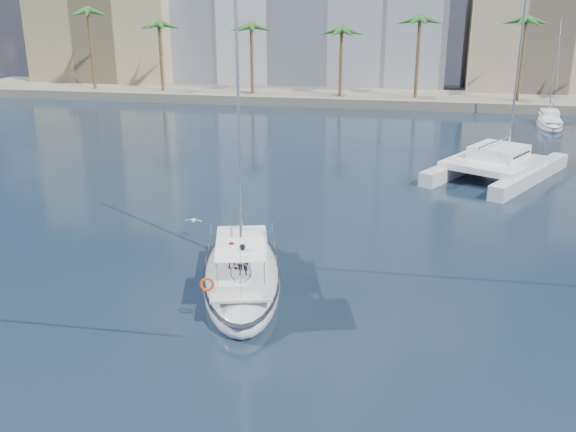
# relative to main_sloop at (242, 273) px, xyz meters

# --- Properties ---
(ground) EXTENTS (160.00, 160.00, 0.00)m
(ground) POSITION_rel_main_sloop_xyz_m (3.22, -0.45, -0.54)
(ground) COLOR black
(ground) RESTS_ON ground
(quay) EXTENTS (120.00, 14.00, 1.20)m
(quay) POSITION_rel_main_sloop_xyz_m (3.22, 60.55, 0.06)
(quay) COLOR gray
(quay) RESTS_ON ground
(building_tan_left) EXTENTS (22.00, 14.00, 22.00)m
(building_tan_left) POSITION_rel_main_sloop_xyz_m (-38.78, 68.55, 10.46)
(building_tan_left) COLOR tan
(building_tan_left) RESTS_ON ground
(building_beige) EXTENTS (20.00, 14.00, 20.00)m
(building_beige) POSITION_rel_main_sloop_xyz_m (25.22, 69.55, 9.46)
(building_beige) COLOR tan
(building_beige) RESTS_ON ground
(palm_left) EXTENTS (3.60, 3.60, 12.30)m
(palm_left) POSITION_rel_main_sloop_xyz_m (-30.78, 56.55, 9.74)
(palm_left) COLOR brown
(palm_left) RESTS_ON ground
(palm_centre) EXTENTS (3.60, 3.60, 12.30)m
(palm_centre) POSITION_rel_main_sloop_xyz_m (3.22, 56.55, 9.74)
(palm_centre) COLOR brown
(palm_centre) RESTS_ON ground
(main_sloop) EXTENTS (6.82, 12.76, 18.07)m
(main_sloop) POSITION_rel_main_sloop_xyz_m (0.00, 0.00, 0.00)
(main_sloop) COLOR silver
(main_sloop) RESTS_ON ground
(catamaran) EXTENTS (12.46, 15.03, 19.44)m
(catamaran) POSITION_rel_main_sloop_xyz_m (14.92, 23.44, 0.64)
(catamaran) COLOR silver
(catamaran) RESTS_ON ground
(seagull) EXTENTS (1.07, 0.46, 0.20)m
(seagull) POSITION_rel_main_sloop_xyz_m (-4.44, 5.63, 0.60)
(seagull) COLOR silver
(seagull) RESTS_ON ground
(moored_yacht_a) EXTENTS (3.37, 9.52, 11.90)m
(moored_yacht_a) POSITION_rel_main_sloop_xyz_m (23.22, 46.55, -0.54)
(moored_yacht_a) COLOR silver
(moored_yacht_a) RESTS_ON ground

